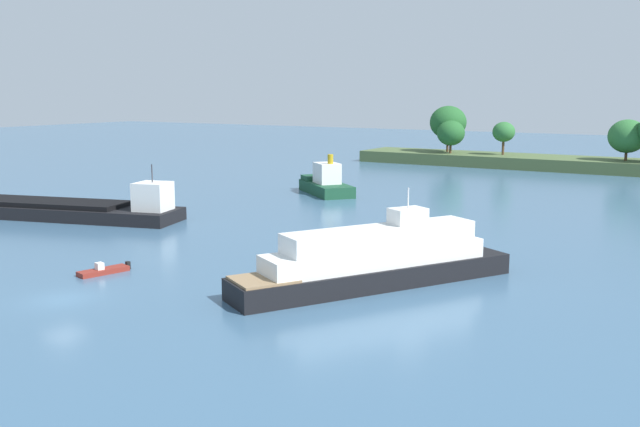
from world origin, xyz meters
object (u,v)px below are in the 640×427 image
(cargo_barge, at_px, (50,208))
(white_riverboat, at_px, (376,260))
(small_motorboat, at_px, (104,271))
(tugboat, at_px, (326,183))

(cargo_barge, distance_m, white_riverboat, 41.59)
(small_motorboat, bearing_deg, white_riverboat, 21.37)
(tugboat, relative_size, cargo_barge, 0.35)
(cargo_barge, bearing_deg, white_riverboat, -8.75)
(small_motorboat, distance_m, white_riverboat, 19.78)
(white_riverboat, bearing_deg, small_motorboat, -158.63)
(small_motorboat, bearing_deg, cargo_barge, 149.29)
(small_motorboat, height_order, cargo_barge, cargo_barge)
(tugboat, bearing_deg, small_motorboat, -80.88)
(tugboat, distance_m, cargo_barge, 33.74)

